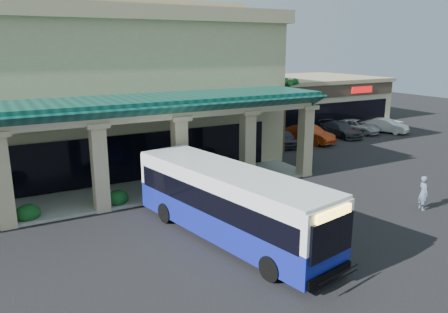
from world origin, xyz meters
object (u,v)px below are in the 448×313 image
car_silver (283,138)px  car_red (341,129)px  car_white (309,134)px  pedestrian (423,193)px  car_gray (356,126)px  car_extra (386,126)px  transit_bus (229,205)px

car_silver → car_red: size_ratio=0.87×
car_silver → car_white: bearing=15.3°
car_silver → pedestrian: bearing=-81.8°
car_silver → car_gray: bearing=24.0°
car_red → car_gray: 2.63m
car_gray → car_extra: bearing=-44.6°
car_extra → car_gray: bearing=133.3°
transit_bus → car_white: (16.20, 14.04, -0.83)m
car_red → car_white: bearing=-168.2°
car_white → car_extra: car_white is taller
car_white → car_extra: 9.79m
pedestrian → car_red: pedestrian is taller
car_red → car_gray: bearing=15.2°
transit_bus → car_white: 21.45m
car_extra → car_white: bearing=157.2°
car_white → car_extra: size_ratio=1.13×
car_extra → car_red: bearing=149.9°
car_red → car_gray: car_red is taller
car_silver → car_white: car_white is taller
pedestrian → car_silver: size_ratio=0.44×
transit_bus → car_red: size_ratio=2.38×
car_white → car_red: bearing=-3.1°
pedestrian → car_white: pedestrian is taller
car_silver → car_extra: size_ratio=1.00×
transit_bus → car_extra: transit_bus is taller
transit_bus → car_gray: bearing=22.4°
transit_bus → car_white: transit_bus is taller
car_red → car_extra: (5.40, -0.71, -0.01)m
pedestrian → car_white: (5.41, 15.89, -0.14)m
transit_bus → car_extra: size_ratio=2.74×
pedestrian → car_extra: (15.19, 15.85, -0.23)m
car_white → car_gray: bearing=-1.8°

